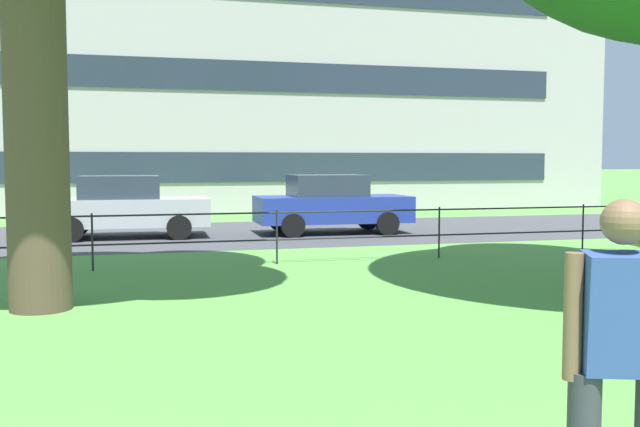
{
  "coord_description": "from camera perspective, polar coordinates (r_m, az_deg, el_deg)",
  "views": [
    {
      "loc": [
        -4.34,
        0.19,
        1.89
      ],
      "look_at": [
        -2.17,
        8.11,
        1.29
      ],
      "focal_mm": 40.51,
      "sensor_mm": 36.0,
      "label": 1
    }
  ],
  "objects": [
    {
      "name": "apartment_building_background",
      "position": [
        34.28,
        -11.7,
        15.31
      ],
      "size": [
        35.21,
        14.29,
        17.16
      ],
      "color": "#B7B2AD",
      "rests_on": "ground"
    },
    {
      "name": "car_blue_left",
      "position": [
        18.94,
        0.89,
        0.77
      ],
      "size": [
        4.03,
        1.87,
        1.54
      ],
      "color": "#233899",
      "rests_on": "ground"
    },
    {
      "name": "car_silver_center",
      "position": [
        18.47,
        -15.15,
        0.54
      ],
      "size": [
        4.06,
        1.93,
        1.54
      ],
      "color": "#B7BABF",
      "rests_on": "ground"
    },
    {
      "name": "park_fence",
      "position": [
        13.7,
        3.22,
        -1.0
      ],
      "size": [
        29.22,
        0.04,
        1.0
      ],
      "color": "#232328",
      "rests_on": "ground"
    },
    {
      "name": "street_strip",
      "position": [
        19.34,
        -2.27,
        -1.46
      ],
      "size": [
        80.0,
        7.22,
        0.01
      ],
      "primitive_type": "cube",
      "color": "#424247",
      "rests_on": "ground"
    },
    {
      "name": "person_thrower",
      "position": [
        3.84,
        22.52,
        -10.68
      ],
      "size": [
        0.7,
        0.71,
        1.71
      ],
      "color": "#383842",
      "rests_on": "ground"
    }
  ]
}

